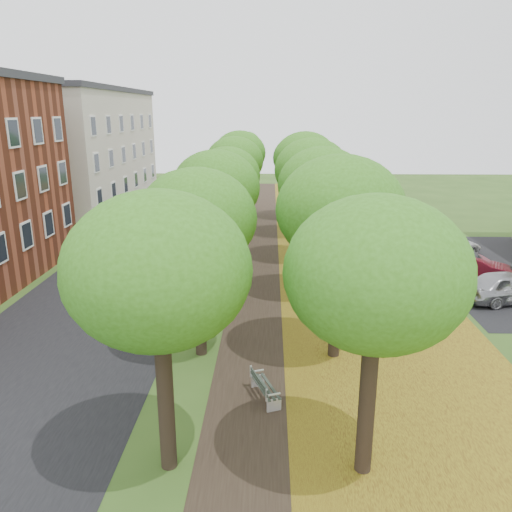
# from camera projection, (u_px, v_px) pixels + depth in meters

# --- Properties ---
(ground) EXTENTS (120.00, 120.00, 0.00)m
(ground) POSITION_uv_depth(u_px,v_px,m) (257.00, 467.00, 12.40)
(ground) COLOR #2D4C19
(ground) RESTS_ON ground
(street_asphalt) EXTENTS (8.00, 70.00, 0.01)m
(street_asphalt) POSITION_uv_depth(u_px,v_px,m) (126.00, 274.00, 27.00)
(street_asphalt) COLOR black
(street_asphalt) RESTS_ON ground
(footpath) EXTENTS (3.20, 70.00, 0.01)m
(footpath) POSITION_uv_depth(u_px,v_px,m) (265.00, 275.00, 26.79)
(footpath) COLOR black
(footpath) RESTS_ON ground
(leaf_verge) EXTENTS (7.50, 70.00, 0.01)m
(leaf_verge) POSITION_uv_depth(u_px,v_px,m) (358.00, 276.00, 26.65)
(leaf_verge) COLOR olive
(leaf_verge) RESTS_ON ground
(parking_lot) EXTENTS (9.00, 16.00, 0.01)m
(parking_lot) POSITION_uv_depth(u_px,v_px,m) (510.00, 272.00, 27.38)
(parking_lot) COLOR black
(parking_lot) RESTS_ON ground
(tree_row_west) EXTENTS (4.09, 34.09, 6.75)m
(tree_row_west) POSITION_uv_depth(u_px,v_px,m) (222.00, 183.00, 25.46)
(tree_row_west) COLOR black
(tree_row_west) RESTS_ON ground
(tree_row_east) EXTENTS (4.09, 34.09, 6.75)m
(tree_row_east) POSITION_uv_depth(u_px,v_px,m) (316.00, 183.00, 25.32)
(tree_row_east) COLOR black
(tree_row_east) RESTS_ON ground
(building_cream) EXTENTS (10.30, 20.30, 10.40)m
(building_cream) POSITION_uv_depth(u_px,v_px,m) (71.00, 150.00, 43.07)
(building_cream) COLOR beige
(building_cream) RESTS_ON ground
(bench) EXTENTS (0.99, 1.65, 0.75)m
(bench) POSITION_uv_depth(u_px,v_px,m) (264.00, 387.00, 15.24)
(bench) COLOR #2A342E
(bench) RESTS_ON ground
(car_silver) EXTENTS (4.58, 2.63, 1.47)m
(car_silver) POSITION_uv_depth(u_px,v_px,m) (509.00, 287.00, 22.92)
(car_silver) COLOR #9F9EA3
(car_silver) RESTS_ON ground
(car_red) EXTENTS (4.02, 2.59, 1.25)m
(car_red) POSITION_uv_depth(u_px,v_px,m) (474.00, 267.00, 26.20)
(car_red) COLOR maroon
(car_red) RESTS_ON ground
(car_grey) EXTENTS (4.75, 2.99, 1.28)m
(car_grey) POSITION_uv_depth(u_px,v_px,m) (472.00, 265.00, 26.47)
(car_grey) COLOR #343539
(car_grey) RESTS_ON ground
(car_white) EXTENTS (4.91, 3.53, 1.24)m
(car_white) POSITION_uv_depth(u_px,v_px,m) (445.00, 245.00, 30.49)
(car_white) COLOR silver
(car_white) RESTS_ON ground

